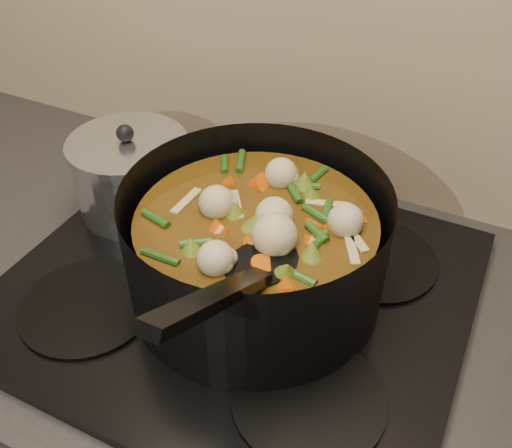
% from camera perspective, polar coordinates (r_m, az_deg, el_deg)
% --- Properties ---
extents(stovetop, '(0.62, 0.54, 0.03)m').
position_cam_1_polar(stovetop, '(0.81, -1.84, -6.35)').
color(stovetop, black).
rests_on(stovetop, counter).
extents(stockpot, '(0.40, 0.49, 0.25)m').
position_cam_1_polar(stockpot, '(0.74, 0.01, -2.43)').
color(stockpot, black).
rests_on(stockpot, stovetop).
extents(saucepan, '(0.18, 0.18, 0.15)m').
position_cam_1_polar(saucepan, '(0.92, -12.31, 4.86)').
color(saucepan, silver).
rests_on(saucepan, stovetop).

